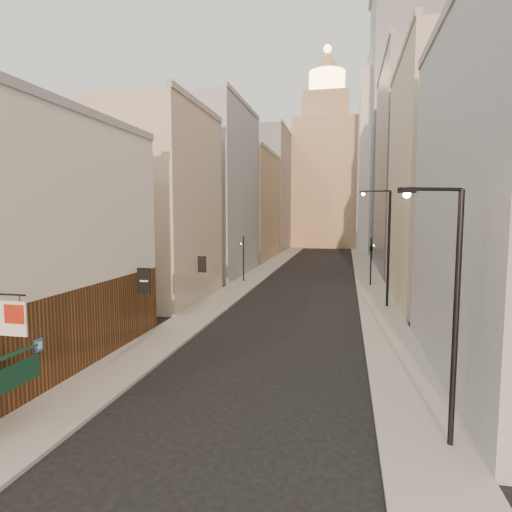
{
  "coord_description": "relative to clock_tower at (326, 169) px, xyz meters",
  "views": [
    {
      "loc": [
        3.87,
        -8.14,
        7.37
      ],
      "look_at": [
        -2.34,
        21.32,
        4.42
      ],
      "focal_mm": 30.0,
      "sensor_mm": 36.0,
      "label": 1
    }
  ],
  "objects": [
    {
      "name": "right_bldg_wingrid",
      "position": [
        13.0,
        -42.0,
        -4.63
      ],
      "size": [
        8.0,
        20.0,
        26.0
      ],
      "primitive_type": "cube",
      "color": "gray",
      "rests_on": "ground"
    },
    {
      "name": "right_bldg_beige",
      "position": [
        13.0,
        -62.0,
        -7.63
      ],
      "size": [
        8.0,
        16.0,
        20.0
      ],
      "primitive_type": "cube",
      "color": "tan",
      "rests_on": "ground"
    },
    {
      "name": "streetlamp_mid",
      "position": [
        7.91,
        -65.51,
        -12.37
      ],
      "size": [
        2.4,
        0.62,
        9.22
      ],
      "rotation": [
        0.0,
        0.0,
        -0.18
      ],
      "color": "black",
      "rests_on": "ground"
    },
    {
      "name": "left_bldg_tan",
      "position": [
        -11.0,
        -32.0,
        -9.13
      ],
      "size": [
        8.0,
        18.0,
        17.0
      ],
      "primitive_type": "cube",
      "color": "#A18365",
      "rests_on": "ground"
    },
    {
      "name": "left_bldg_beige",
      "position": [
        -11.0,
        -66.0,
        -9.63
      ],
      "size": [
        8.0,
        12.0,
        16.0
      ],
      "primitive_type": "cube",
      "color": "tan",
      "rests_on": "ground"
    },
    {
      "name": "near_building_left",
      "position": [
        -9.99,
        -83.0,
        -11.61
      ],
      "size": [
        8.3,
        23.04,
        12.3
      ],
      "color": "brown",
      "rests_on": "ground"
    },
    {
      "name": "highrise",
      "position": [
        19.0,
        -14.0,
        8.02
      ],
      "size": [
        21.0,
        23.0,
        51.2
      ],
      "color": "gray",
      "rests_on": "ground"
    },
    {
      "name": "streetlamp_near",
      "position": [
        8.02,
        -86.42,
        -12.97
      ],
      "size": [
        2.0,
        1.01,
        8.16
      ],
      "rotation": [
        0.0,
        0.0,
        0.42
      ],
      "color": "black",
      "rests_on": "ground"
    },
    {
      "name": "left_bldg_grey",
      "position": [
        -11.0,
        -50.0,
        -7.63
      ],
      "size": [
        8.0,
        16.0,
        20.0
      ],
      "primitive_type": "cube",
      "color": "gray",
      "rests_on": "ground"
    },
    {
      "name": "traffic_light_right",
      "position": [
        7.41,
        -55.44,
        -13.91
      ],
      "size": [
        0.65,
        0.64,
        5.0
      ],
      "rotation": [
        0.0,
        0.0,
        3.44
      ],
      "color": "black",
      "rests_on": "ground"
    },
    {
      "name": "sidewalk_right",
      "position": [
        7.5,
        -37.0,
        -17.56
      ],
      "size": [
        3.0,
        140.0,
        0.15
      ],
      "primitive_type": "cube",
      "color": "gray",
      "rests_on": "ground"
    },
    {
      "name": "white_tower",
      "position": [
        11.0,
        -14.0,
        0.97
      ],
      "size": [
        8.0,
        8.0,
        41.5
      ],
      "color": "silver",
      "rests_on": "ground"
    },
    {
      "name": "left_bldg_wingrid",
      "position": [
        -11.0,
        -12.0,
        -5.63
      ],
      "size": [
        8.0,
        20.0,
        24.0
      ],
      "primitive_type": "cube",
      "color": "gray",
      "rests_on": "ground"
    },
    {
      "name": "traffic_light_left",
      "position": [
        -5.94,
        -55.49,
        -14.16
      ],
      "size": [
        0.56,
        0.47,
        5.0
      ],
      "rotation": [
        0.0,
        0.0,
        2.88
      ],
      "color": "black",
      "rests_on": "ground"
    },
    {
      "name": "clock_tower",
      "position": [
        0.0,
        0.0,
        0.0
      ],
      "size": [
        14.0,
        14.0,
        44.9
      ],
      "color": "#A18365",
      "rests_on": "ground"
    },
    {
      "name": "sidewalk_left",
      "position": [
        -5.5,
        -37.0,
        -17.56
      ],
      "size": [
        3.0,
        140.0,
        0.15
      ],
      "primitive_type": "cube",
      "color": "gray",
      "rests_on": "ground"
    }
  ]
}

